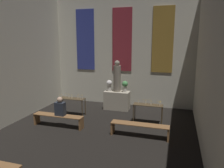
% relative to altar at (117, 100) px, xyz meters
% --- Properties ---
extents(wall_back, '(7.06, 0.16, 5.32)m').
position_rel_altar_xyz_m(wall_back, '(0.00, 0.94, 2.26)').
color(wall_back, beige).
rests_on(wall_back, ground_plane).
extents(wall_right, '(0.12, 11.84, 5.32)m').
position_rel_altar_xyz_m(wall_right, '(3.47, -4.92, 2.23)').
color(wall_right, beige).
rests_on(wall_right, ground_plane).
extents(altar, '(1.16, 0.56, 0.86)m').
position_rel_altar_xyz_m(altar, '(0.00, 0.00, 0.00)').
color(altar, '#ADA38E').
rests_on(altar, ground_plane).
extents(statue, '(0.34, 0.34, 1.43)m').
position_rel_altar_xyz_m(statue, '(0.00, -0.00, 1.09)').
color(statue, gray).
rests_on(statue, altar).
extents(flower_vase_left, '(0.27, 0.27, 0.51)m').
position_rel_altar_xyz_m(flower_vase_left, '(-0.38, 0.00, 0.73)').
color(flower_vase_left, beige).
rests_on(flower_vase_left, altar).
extents(flower_vase_right, '(0.27, 0.27, 0.51)m').
position_rel_altar_xyz_m(flower_vase_right, '(0.38, 0.00, 0.73)').
color(flower_vase_right, beige).
rests_on(flower_vase_right, altar).
extents(candle_rack_left, '(1.13, 0.38, 0.95)m').
position_rel_altar_xyz_m(candle_rack_left, '(-1.61, -1.36, 0.21)').
color(candle_rack_left, '#473823').
rests_on(candle_rack_left, ground_plane).
extents(candle_rack_right, '(1.13, 0.38, 0.94)m').
position_rel_altar_xyz_m(candle_rack_right, '(1.63, -1.36, 0.21)').
color(candle_rack_right, '#473823').
rests_on(candle_rack_right, ground_plane).
extents(pew_back_left, '(1.93, 0.36, 0.45)m').
position_rel_altar_xyz_m(pew_back_left, '(-1.53, -2.67, -0.10)').
color(pew_back_left, brown).
rests_on(pew_back_left, ground_plane).
extents(pew_back_right, '(1.93, 0.36, 0.45)m').
position_rel_altar_xyz_m(pew_back_right, '(1.53, -2.67, -0.10)').
color(pew_back_right, brown).
rests_on(pew_back_right, ground_plane).
extents(person_seated, '(0.36, 0.24, 0.70)m').
position_rel_altar_xyz_m(person_seated, '(-1.42, -2.67, 0.33)').
color(person_seated, '#282D38').
rests_on(person_seated, pew_back_left).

